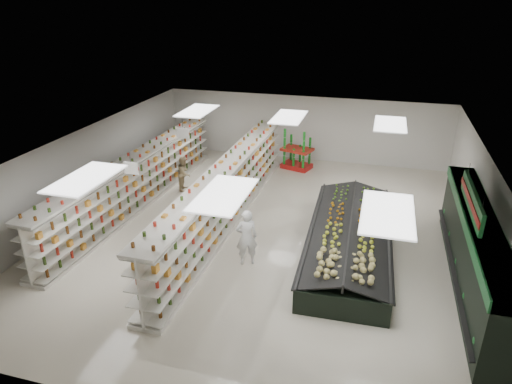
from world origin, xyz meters
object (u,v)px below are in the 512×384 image
(shopper_main, at_px, (247,237))
(shopper_background, at_px, (184,173))
(gondola_left, at_px, (137,183))
(produce_island, at_px, (349,237))
(soda_endcap, at_px, (297,151))
(gondola_center, at_px, (226,196))

(shopper_main, bearing_deg, shopper_background, -74.91)
(gondola_left, distance_m, shopper_background, 2.24)
(gondola_left, xyz_separation_m, produce_island, (8.38, -1.32, -0.45))
(soda_endcap, height_order, shopper_background, soda_endcap)
(gondola_center, height_order, soda_endcap, gondola_center)
(produce_island, distance_m, shopper_background, 7.94)
(gondola_center, xyz_separation_m, shopper_background, (-2.70, 2.33, -0.26))
(soda_endcap, bearing_deg, gondola_left, -132.45)
(produce_island, xyz_separation_m, soda_endcap, (-3.10, 7.09, 0.37))
(soda_endcap, relative_size, shopper_main, 0.97)
(gondola_left, xyz_separation_m, shopper_background, (1.14, 1.92, -0.19))
(gondola_center, bearing_deg, shopper_main, -58.64)
(gondola_left, bearing_deg, soda_endcap, 49.54)
(soda_endcap, bearing_deg, shopper_main, -89.42)
(gondola_left, height_order, gondola_center, gondola_center)
(shopper_background, bearing_deg, produce_island, -121.55)
(shopper_background, bearing_deg, soda_endcap, -54.51)
(produce_island, bearing_deg, shopper_background, 155.88)
(produce_island, bearing_deg, gondola_left, 171.05)
(soda_endcap, height_order, shopper_main, shopper_main)
(gondola_center, relative_size, shopper_main, 6.82)
(produce_island, bearing_deg, shopper_main, -151.52)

